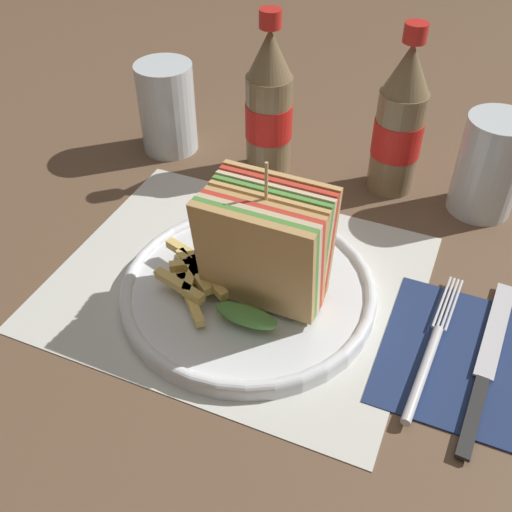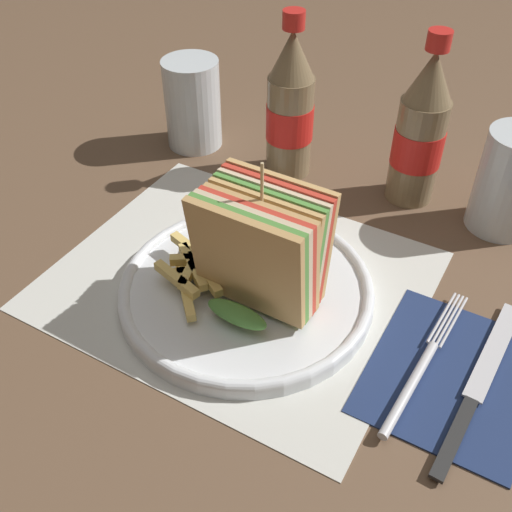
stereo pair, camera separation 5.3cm
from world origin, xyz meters
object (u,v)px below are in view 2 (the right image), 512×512
Objects in this scene: fork at (418,372)px; glass_near at (509,188)px; knife at (479,384)px; club_sandwich at (261,251)px; glass_far at (193,109)px; plate_main at (246,289)px; coke_bottle_near at (290,108)px; coke_bottle_far at (420,132)px.

fork is 0.27m from glass_near.
fork is 0.05m from knife.
club_sandwich is 0.34m from glass_far.
club_sandwich is (0.02, -0.01, 0.06)m from plate_main.
coke_bottle_far is (0.16, 0.02, 0.00)m from coke_bottle_near.
coke_bottle_far is at bearing 4.87° from glass_far.
knife is 0.39m from coke_bottle_near.
coke_bottle_far is 1.72× the size of glass_near.
plate_main is 1.25× the size of coke_bottle_near.
plate_main reaches higher than knife.
glass_near is at bearing 91.22° from fork.
glass_near is at bearing -2.16° from coke_bottle_far.
coke_bottle_far is at bearing 75.86° from club_sandwich.
glass_far is at bearing 135.40° from club_sandwich.
plate_main is 2.15× the size of glass_near.
plate_main is at bearing 163.42° from club_sandwich.
plate_main reaches higher than fork.
club_sandwich is 0.70× the size of knife.
coke_bottle_near is at bearing -176.18° from glass_near.
coke_bottle_far is at bearing 7.97° from coke_bottle_near.
knife is (0.05, 0.02, -0.00)m from fork.
club_sandwich is at bearing -124.55° from glass_near.
club_sandwich is at bearing -179.33° from fork.
knife is 0.26m from glass_near.
knife is at bearing -80.83° from glass_near.
club_sandwich reaches higher than glass_far.
glass_near is (0.20, 0.25, 0.04)m from plate_main.
fork is 0.47m from glass_far.
plate_main is at bearing -128.13° from glass_near.
knife is at bearing -59.14° from coke_bottle_far.
coke_bottle_far reaches higher than knife.
coke_bottle_far is (0.07, 0.26, 0.01)m from club_sandwich.
club_sandwich is 1.27× the size of glass_near.
knife is (0.24, 0.00, -0.00)m from plate_main.
coke_bottle_near reaches higher than plate_main.
plate_main is 1.25× the size of coke_bottle_far.
fork is (0.19, -0.01, -0.00)m from plate_main.
coke_bottle_near is 0.27m from glass_near.
coke_bottle_near is 0.16m from coke_bottle_far.
fork is at bearing -92.22° from glass_near.
club_sandwich is at bearing -16.58° from plate_main.
knife is 1.82× the size of glass_far.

